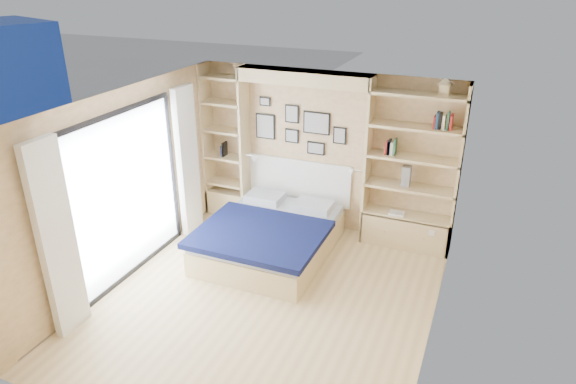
% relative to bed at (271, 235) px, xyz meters
% --- Properties ---
extents(ground, '(4.50, 4.50, 0.00)m').
position_rel_bed_xyz_m(ground, '(0.43, -1.12, -0.28)').
color(ground, '#E2C388').
rests_on(ground, ground).
extents(room_shell, '(4.50, 4.50, 4.50)m').
position_rel_bed_xyz_m(room_shell, '(0.05, 0.40, 0.80)').
color(room_shell, '#DCB585').
rests_on(room_shell, ground).
extents(bed, '(1.73, 2.19, 1.07)m').
position_rel_bed_xyz_m(bed, '(0.00, 0.00, 0.00)').
color(bed, '#E2CA89').
rests_on(bed, ground).
extents(photo_gallery, '(1.48, 0.02, 0.82)m').
position_rel_bed_xyz_m(photo_gallery, '(-0.02, 1.10, 1.33)').
color(photo_gallery, black).
rests_on(photo_gallery, ground).
extents(reading_lamps, '(1.92, 0.12, 0.15)m').
position_rel_bed_xyz_m(reading_lamps, '(0.13, 0.88, 0.82)').
color(reading_lamps, silver).
rests_on(reading_lamps, ground).
extents(shelf_decor, '(3.52, 0.23, 2.03)m').
position_rel_bed_xyz_m(shelf_decor, '(1.50, 0.95, 1.41)').
color(shelf_decor, '#A51E1E').
rests_on(shelf_decor, ground).
extents(deck, '(3.20, 4.00, 0.05)m').
position_rel_bed_xyz_m(deck, '(-3.17, -1.12, -0.28)').
color(deck, '#726354').
rests_on(deck, ground).
extents(deck_chair, '(0.63, 0.89, 0.82)m').
position_rel_bed_xyz_m(deck_chair, '(-2.30, 0.06, 0.11)').
color(deck_chair, tan).
rests_on(deck_chair, ground).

